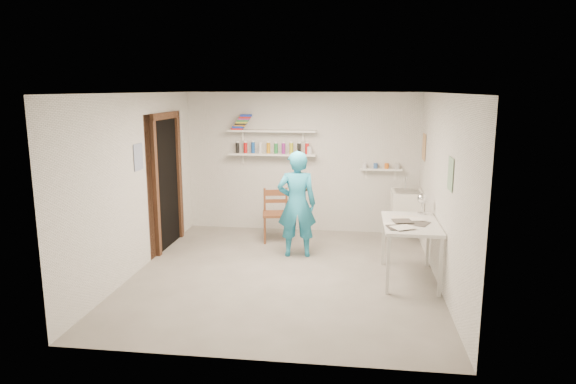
# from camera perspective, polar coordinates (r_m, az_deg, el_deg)

# --- Properties ---
(floor) EXTENTS (4.00, 4.50, 0.02)m
(floor) POSITION_cam_1_polar(r_m,az_deg,el_deg) (7.00, -0.43, -9.18)
(floor) COLOR slate
(floor) RESTS_ON ground
(ceiling) EXTENTS (4.00, 4.50, 0.02)m
(ceiling) POSITION_cam_1_polar(r_m,az_deg,el_deg) (6.55, -0.46, 11.04)
(ceiling) COLOR silver
(ceiling) RESTS_ON wall_back
(wall_back) EXTENTS (4.00, 0.02, 2.40)m
(wall_back) POSITION_cam_1_polar(r_m,az_deg,el_deg) (8.89, 1.54, 3.30)
(wall_back) COLOR silver
(wall_back) RESTS_ON ground
(wall_front) EXTENTS (4.00, 0.02, 2.40)m
(wall_front) POSITION_cam_1_polar(r_m,az_deg,el_deg) (4.50, -4.37, -4.77)
(wall_front) COLOR silver
(wall_front) RESTS_ON ground
(wall_left) EXTENTS (0.02, 4.50, 2.40)m
(wall_left) POSITION_cam_1_polar(r_m,az_deg,el_deg) (7.22, -16.45, 0.95)
(wall_left) COLOR silver
(wall_left) RESTS_ON ground
(wall_right) EXTENTS (0.02, 4.50, 2.40)m
(wall_right) POSITION_cam_1_polar(r_m,az_deg,el_deg) (6.71, 16.83, 0.15)
(wall_right) COLOR silver
(wall_right) RESTS_ON ground
(doorway_recess) EXTENTS (0.02, 0.90, 2.00)m
(doorway_recess) POSITION_cam_1_polar(r_m,az_deg,el_deg) (8.21, -13.32, 0.90)
(doorway_recess) COLOR black
(doorway_recess) RESTS_ON wall_left
(corridor_box) EXTENTS (1.40, 1.50, 2.10)m
(corridor_box) POSITION_cam_1_polar(r_m,az_deg,el_deg) (8.47, -17.83, 1.33)
(corridor_box) COLOR brown
(corridor_box) RESTS_ON ground
(door_lintel) EXTENTS (0.06, 1.05, 0.10)m
(door_lintel) POSITION_cam_1_polar(r_m,az_deg,el_deg) (8.08, -13.53, 8.24)
(door_lintel) COLOR brown
(door_lintel) RESTS_ON wall_left
(door_jamb_near) EXTENTS (0.06, 0.10, 2.00)m
(door_jamb_near) POSITION_cam_1_polar(r_m,az_deg,el_deg) (7.74, -14.47, 0.23)
(door_jamb_near) COLOR brown
(door_jamb_near) RESTS_ON ground
(door_jamb_far) EXTENTS (0.06, 0.10, 2.00)m
(door_jamb_far) POSITION_cam_1_polar(r_m,az_deg,el_deg) (8.66, -12.04, 1.50)
(door_jamb_far) COLOR brown
(door_jamb_far) RESTS_ON ground
(shelf_lower) EXTENTS (1.50, 0.22, 0.03)m
(shelf_lower) POSITION_cam_1_polar(r_m,az_deg,el_deg) (8.80, -1.78, 4.21)
(shelf_lower) COLOR white
(shelf_lower) RESTS_ON wall_back
(shelf_upper) EXTENTS (1.50, 0.22, 0.03)m
(shelf_upper) POSITION_cam_1_polar(r_m,az_deg,el_deg) (8.76, -1.80, 6.80)
(shelf_upper) COLOR white
(shelf_upper) RESTS_ON wall_back
(ledge_shelf) EXTENTS (0.70, 0.14, 0.03)m
(ledge_shelf) POSITION_cam_1_polar(r_m,az_deg,el_deg) (8.78, 10.29, 2.49)
(ledge_shelf) COLOR white
(ledge_shelf) RESTS_ON wall_back
(poster_left) EXTENTS (0.01, 0.28, 0.36)m
(poster_left) POSITION_cam_1_polar(r_m,az_deg,el_deg) (7.21, -16.29, 3.76)
(poster_left) COLOR #334C7F
(poster_left) RESTS_ON wall_left
(poster_right_a) EXTENTS (0.01, 0.34, 0.42)m
(poster_right_a) POSITION_cam_1_polar(r_m,az_deg,el_deg) (8.41, 14.87, 4.87)
(poster_right_a) COLOR #995933
(poster_right_a) RESTS_ON wall_right
(poster_right_b) EXTENTS (0.01, 0.30, 0.38)m
(poster_right_b) POSITION_cam_1_polar(r_m,az_deg,el_deg) (6.12, 17.61, 1.92)
(poster_right_b) COLOR #3F724C
(poster_right_b) RESTS_ON wall_right
(belfast_sink) EXTENTS (0.48, 0.60, 0.30)m
(belfast_sink) POSITION_cam_1_polar(r_m,az_deg,el_deg) (8.42, 13.06, -0.90)
(belfast_sink) COLOR white
(belfast_sink) RESTS_ON wall_right
(man) EXTENTS (0.62, 0.45, 1.58)m
(man) POSITION_cam_1_polar(r_m,az_deg,el_deg) (7.53, 0.98, -1.35)
(man) COLOR teal
(man) RESTS_ON ground
(wall_clock) EXTENTS (0.29, 0.07, 0.28)m
(wall_clock) POSITION_cam_1_polar(r_m,az_deg,el_deg) (7.69, 1.38, 0.91)
(wall_clock) COLOR #C6C387
(wall_clock) RESTS_ON man
(wooden_chair) EXTENTS (0.48, 0.47, 0.90)m
(wooden_chair) POSITION_cam_1_polar(r_m,az_deg,el_deg) (8.35, -1.36, -2.47)
(wooden_chair) COLOR brown
(wooden_chair) RESTS_ON ground
(work_table) EXTENTS (0.69, 1.16, 0.77)m
(work_table) POSITION_cam_1_polar(r_m,az_deg,el_deg) (6.88, 13.35, -6.40)
(work_table) COLOR silver
(work_table) RESTS_ON ground
(desk_lamp) EXTENTS (0.14, 0.14, 0.14)m
(desk_lamp) POSITION_cam_1_polar(r_m,az_deg,el_deg) (7.19, 14.71, -0.69)
(desk_lamp) COLOR silver
(desk_lamp) RESTS_ON work_table
(spray_cans) EXTENTS (1.32, 0.06, 0.17)m
(spray_cans) POSITION_cam_1_polar(r_m,az_deg,el_deg) (8.79, -1.79, 4.85)
(spray_cans) COLOR black
(spray_cans) RESTS_ON shelf_lower
(book_stack) EXTENTS (0.34, 0.14, 0.25)m
(book_stack) POSITION_cam_1_polar(r_m,az_deg,el_deg) (8.85, -5.16, 7.72)
(book_stack) COLOR red
(book_stack) RESTS_ON shelf_upper
(ledge_pots) EXTENTS (0.48, 0.07, 0.09)m
(ledge_pots) POSITION_cam_1_polar(r_m,az_deg,el_deg) (8.77, 10.30, 2.88)
(ledge_pots) COLOR silver
(ledge_pots) RESTS_ON ledge_shelf
(papers) EXTENTS (0.30, 0.22, 0.03)m
(papers) POSITION_cam_1_polar(r_m,az_deg,el_deg) (6.77, 13.50, -3.17)
(papers) COLOR silver
(papers) RESTS_ON work_table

